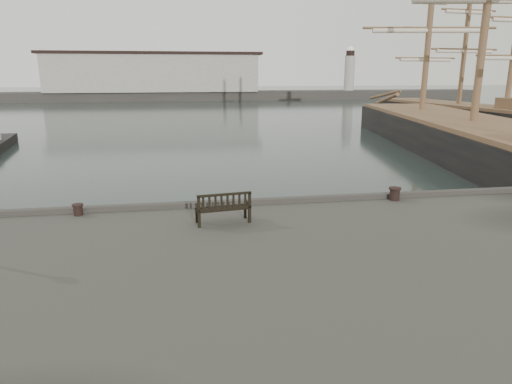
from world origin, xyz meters
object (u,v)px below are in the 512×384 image
at_px(bench, 223,213).
at_px(bollard_left, 78,210).
at_px(tall_ship_main, 470,146).
at_px(tall_ship_far, 457,118).
at_px(bollard_right, 395,194).

distance_m(bench, bollard_left, 4.97).
xyz_separation_m(bollard_left, tall_ship_main, (25.40, 16.16, -1.00)).
relative_size(bench, bollard_left, 4.64).
bearing_deg(bench, tall_ship_far, 41.71).
xyz_separation_m(tall_ship_main, tall_ship_far, (11.50, 19.72, 0.00)).
relative_size(bench, bollard_right, 3.70).
relative_size(bench, tall_ship_far, 0.07).
bearing_deg(tall_ship_far, tall_ship_main, -126.16).
bearing_deg(tall_ship_far, bench, -136.58).
height_order(tall_ship_main, tall_ship_far, tall_ship_main).
distance_m(bollard_left, bollard_right, 11.26).
bearing_deg(tall_ship_main, bollard_left, -138.02).
height_order(bench, bollard_left, bench).
bearing_deg(tall_ship_far, bollard_left, -141.72).
bearing_deg(bollard_right, bench, -166.33).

